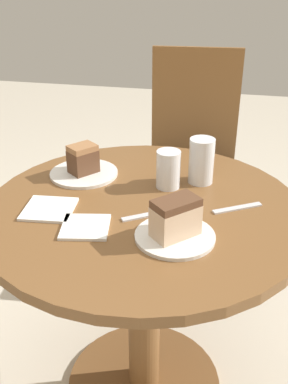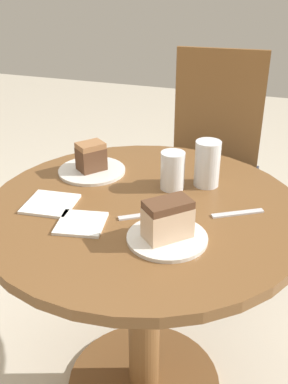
% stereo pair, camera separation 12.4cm
% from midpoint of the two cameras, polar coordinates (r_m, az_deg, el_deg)
% --- Properties ---
extents(ground_plane, '(8.00, 8.00, 0.00)m').
position_cam_midpoint_polar(ground_plane, '(1.74, 2.22, -23.28)').
color(ground_plane, beige).
extents(table, '(0.90, 0.90, 0.74)m').
position_cam_midpoint_polar(table, '(1.38, 2.62, -9.38)').
color(table, brown).
rests_on(table, ground_plane).
extents(chair, '(0.46, 0.49, 1.00)m').
position_cam_midpoint_polar(chair, '(2.09, 10.31, 3.47)').
color(chair, brown).
rests_on(chair, ground_plane).
extents(plate_near, '(0.20, 0.20, 0.01)m').
position_cam_midpoint_polar(plate_near, '(1.11, 6.17, -5.91)').
color(plate_near, silver).
rests_on(plate_near, table).
extents(plate_far, '(0.22, 0.22, 0.01)m').
position_cam_midpoint_polar(plate_far, '(1.46, -4.22, 2.67)').
color(plate_far, silver).
rests_on(plate_far, table).
extents(cake_slice_near, '(0.13, 0.13, 0.10)m').
position_cam_midpoint_polar(cake_slice_near, '(1.08, 6.32, -3.54)').
color(cake_slice_near, beige).
rests_on(cake_slice_near, plate_near).
extents(cake_slice_far, '(0.10, 0.11, 0.09)m').
position_cam_midpoint_polar(cake_slice_far, '(1.44, -4.29, 4.48)').
color(cake_slice_far, brown).
rests_on(cake_slice_far, plate_far).
extents(glass_lemonade, '(0.07, 0.07, 0.12)m').
position_cam_midpoint_polar(glass_lemonade, '(1.34, 6.30, 2.39)').
color(glass_lemonade, beige).
rests_on(glass_lemonade, table).
extents(glass_water, '(0.08, 0.08, 0.14)m').
position_cam_midpoint_polar(glass_water, '(1.37, 10.62, 3.26)').
color(glass_water, silver).
rests_on(glass_water, table).
extents(napkin_stack, '(0.15, 0.15, 0.01)m').
position_cam_midpoint_polar(napkin_stack, '(1.27, -9.09, -1.56)').
color(napkin_stack, white).
rests_on(napkin_stack, table).
extents(fork, '(0.15, 0.11, 0.00)m').
position_cam_midpoint_polar(fork, '(1.21, 3.59, -2.95)').
color(fork, silver).
rests_on(fork, table).
extents(spoon, '(0.14, 0.09, 0.00)m').
position_cam_midpoint_polar(spoon, '(1.25, 14.62, -2.71)').
color(spoon, silver).
rests_on(spoon, table).
extents(napkin_side, '(0.14, 0.14, 0.01)m').
position_cam_midpoint_polar(napkin_side, '(1.17, -4.99, -4.07)').
color(napkin_side, white).
rests_on(napkin_side, table).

